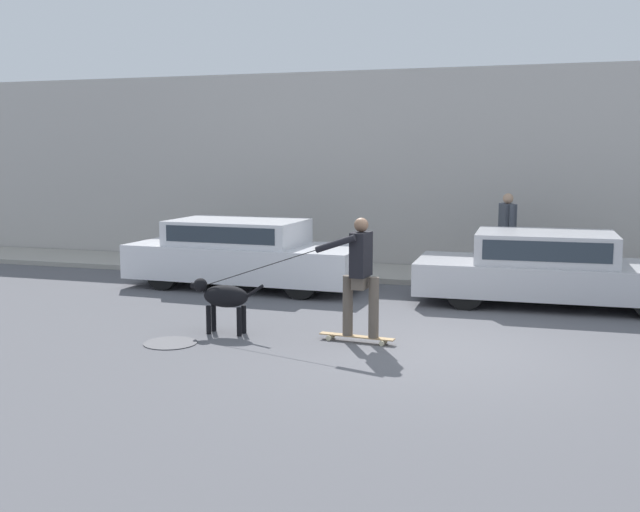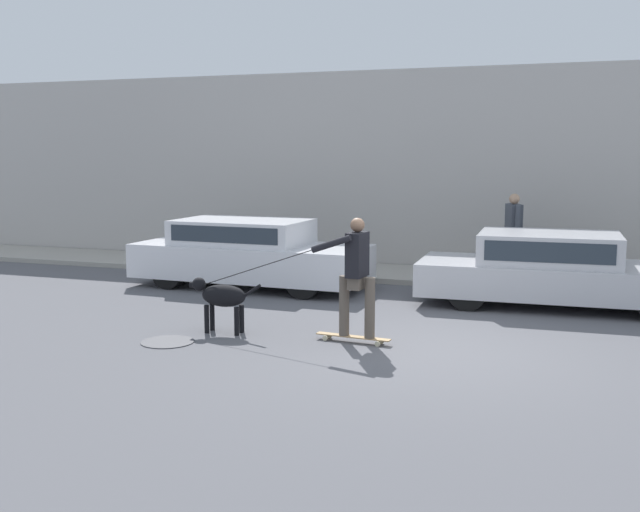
# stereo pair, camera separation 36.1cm
# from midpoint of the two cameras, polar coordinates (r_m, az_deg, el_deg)

# --- Properties ---
(ground_plane) EXTENTS (36.00, 36.00, 0.00)m
(ground_plane) POSITION_cam_midpoint_polar(r_m,az_deg,el_deg) (9.77, 7.49, -7.10)
(ground_plane) COLOR #545459
(back_wall) EXTENTS (32.00, 0.30, 4.27)m
(back_wall) POSITION_cam_midpoint_polar(r_m,az_deg,el_deg) (16.07, 11.80, 6.36)
(back_wall) COLOR #B2ADA8
(back_wall) RESTS_ON ground_plane
(sidewalk_curb) EXTENTS (30.00, 1.95, 0.10)m
(sidewalk_curb) POSITION_cam_midpoint_polar(r_m,az_deg,el_deg) (15.13, 11.15, -1.64)
(sidewalk_curb) COLOR #A39E93
(sidewalk_curb) RESTS_ON ground_plane
(parked_car_0) EXTENTS (4.44, 1.83, 1.27)m
(parked_car_0) POSITION_cam_midpoint_polar(r_m,az_deg,el_deg) (14.09, -6.51, 0.14)
(parked_car_0) COLOR black
(parked_car_0) RESTS_ON ground_plane
(parked_car_1) EXTENTS (4.59, 1.88, 1.21)m
(parked_car_1) POSITION_cam_midpoint_polar(r_m,az_deg,el_deg) (12.90, 16.54, -1.03)
(parked_car_1) COLOR black
(parked_car_1) RESTS_ON ground_plane
(dog) EXTENTS (1.09, 0.33, 0.77)m
(dog) POSITION_cam_midpoint_polar(r_m,az_deg,el_deg) (10.54, -8.34, -3.14)
(dog) COLOR black
(dog) RESTS_ON ground_plane
(skateboarder) EXTENTS (2.77, 0.56, 1.67)m
(skateboarder) POSITION_cam_midpoint_polar(r_m,az_deg,el_deg) (9.87, 2.00, -1.24)
(skateboarder) COLOR beige
(skateboarder) RESTS_ON ground_plane
(pedestrian_with_bag) EXTENTS (0.37, 0.69, 1.65)m
(pedestrian_with_bag) POSITION_cam_midpoint_polar(r_m,az_deg,el_deg) (14.70, 13.36, 1.78)
(pedestrian_with_bag) COLOR brown
(pedestrian_with_bag) RESTS_ON sidewalk_curb
(manhole_cover) EXTENTS (0.71, 0.71, 0.01)m
(manhole_cover) POSITION_cam_midpoint_polar(r_m,az_deg,el_deg) (10.23, -12.33, -6.50)
(manhole_cover) COLOR #38383D
(manhole_cover) RESTS_ON ground_plane
(fire_hydrant) EXTENTS (0.18, 0.18, 0.76)m
(fire_hydrant) POSITION_cam_midpoint_polar(r_m,az_deg,el_deg) (15.92, -12.84, 0.05)
(fire_hydrant) COLOR #4C5156
(fire_hydrant) RESTS_ON ground_plane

